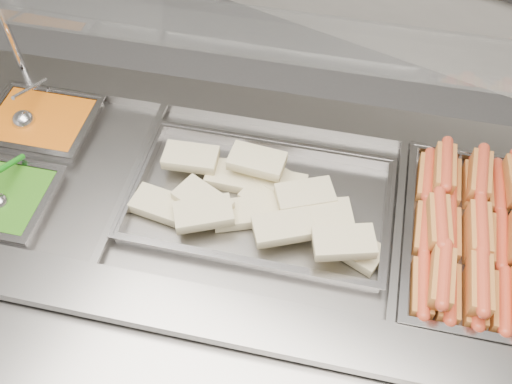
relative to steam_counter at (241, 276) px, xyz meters
The scene contains 9 objects.
steam_counter is the anchor object (origin of this frame).
sneeze_guard 0.91m from the steam_counter, 107.70° to the left, with size 1.79×0.84×0.47m.
pan_hotdogs 0.81m from the steam_counter, 17.69° to the left, with size 0.53×0.68×0.11m.
pan_wraps 0.46m from the steam_counter, 17.69° to the left, with size 0.83×0.63×0.08m.
pan_beans 0.84m from the steam_counter, behind, with size 0.39×0.34×0.11m.
hotdogs_in_buns 0.82m from the steam_counter, 17.77° to the left, with size 0.44×0.61×0.13m.
tortilla_wraps 0.50m from the steam_counter, ahead, with size 0.73×0.37×0.10m.
ladle 0.90m from the steam_counter, behind, with size 0.10×0.21×0.15m.
serving_spoon 0.84m from the steam_counter, 148.61° to the right, with size 0.09×0.19×0.14m.
Camera 1 is at (0.69, -0.34, 2.29)m, focal length 40.00 mm.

